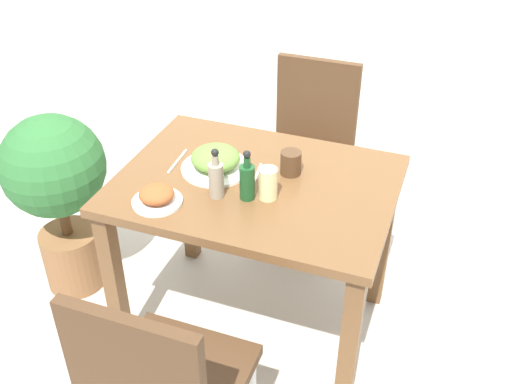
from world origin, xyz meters
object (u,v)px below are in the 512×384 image
(food_plate, at_px, (216,160))
(drink_cup, at_px, (291,163))
(side_plate, at_px, (157,196))
(sauce_bottle, at_px, (247,180))
(chair_far, at_px, (309,144))
(condiment_bottle, at_px, (216,178))
(potted_plant_left, at_px, (57,185))
(juice_glass, at_px, (268,183))

(food_plate, height_order, drink_cup, same)
(food_plate, bearing_deg, drink_cup, 15.17)
(side_plate, distance_m, sauce_bottle, 0.32)
(food_plate, bearing_deg, chair_far, 76.86)
(condiment_bottle, bearing_deg, chair_far, 83.77)
(food_plate, xyz_separation_m, sauce_bottle, (0.18, -0.13, 0.03))
(potted_plant_left, bearing_deg, chair_far, 41.42)
(chair_far, height_order, drink_cup, chair_far)
(drink_cup, bearing_deg, condiment_bottle, -130.65)
(chair_far, height_order, potted_plant_left, chair_far)
(juice_glass, relative_size, potted_plant_left, 0.14)
(potted_plant_left, bearing_deg, drink_cup, 7.70)
(juice_glass, bearing_deg, condiment_bottle, -163.00)
(drink_cup, relative_size, condiment_bottle, 0.47)
(chair_far, xyz_separation_m, condiment_bottle, (-0.10, -0.87, 0.31))
(sauce_bottle, bearing_deg, potted_plant_left, 175.31)
(chair_far, distance_m, side_plate, 1.06)
(chair_far, relative_size, juice_glass, 7.61)
(juice_glass, bearing_deg, side_plate, -154.53)
(side_plate, bearing_deg, sauce_bottle, 26.24)
(side_plate, relative_size, condiment_bottle, 0.92)
(side_plate, height_order, sauce_bottle, sauce_bottle)
(food_plate, distance_m, juice_glass, 0.27)
(sauce_bottle, bearing_deg, chair_far, 90.68)
(juice_glass, relative_size, sauce_bottle, 0.61)
(food_plate, height_order, side_plate, food_plate)
(sauce_bottle, bearing_deg, condiment_bottle, -166.42)
(juice_glass, bearing_deg, food_plate, 156.70)
(juice_glass, bearing_deg, sauce_bottle, -157.87)
(sauce_bottle, height_order, potted_plant_left, sauce_bottle)
(drink_cup, bearing_deg, potted_plant_left, -172.30)
(drink_cup, height_order, potted_plant_left, potted_plant_left)
(potted_plant_left, bearing_deg, food_plate, 4.77)
(sauce_bottle, bearing_deg, food_plate, 143.23)
(side_plate, distance_m, condiment_bottle, 0.21)
(chair_far, xyz_separation_m, side_plate, (-0.27, -0.99, 0.27))
(chair_far, xyz_separation_m, juice_glass, (0.08, -0.82, 0.30))
(chair_far, bearing_deg, juice_glass, -84.64)
(chair_far, relative_size, drink_cup, 9.87)
(drink_cup, bearing_deg, food_plate, -164.83)
(chair_far, relative_size, condiment_bottle, 4.67)
(sauce_bottle, relative_size, condiment_bottle, 1.00)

